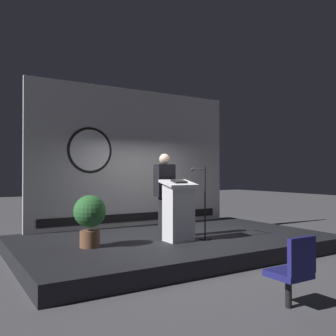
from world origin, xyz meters
TOP-DOWN VIEW (x-y plane):
  - ground_plane at (0.00, 0.00)m, footprint 40.00×40.00m
  - stage_platform at (0.00, 0.00)m, footprint 6.40×4.00m
  - banner_display at (-0.02, 1.85)m, footprint 5.44×0.12m
  - podium at (-0.22, -0.51)m, footprint 0.64×0.50m
  - speaker_person at (-0.26, -0.03)m, footprint 0.40×0.26m
  - microphone_stand at (0.32, -0.60)m, footprint 0.24×0.59m
  - potted_plant at (-1.91, -0.16)m, footprint 0.59×0.59m
  - audience_chair_left at (-0.56, -3.58)m, footprint 0.44×0.45m

SIDE VIEW (x-z plane):
  - ground_plane at x=0.00m, z-range 0.00..0.00m
  - stage_platform at x=0.00m, z-range 0.00..0.30m
  - audience_chair_left at x=-0.56m, z-range 0.05..0.94m
  - microphone_stand at x=0.32m, z-range 0.09..1.56m
  - potted_plant at x=-1.91m, z-range 0.40..1.34m
  - podium at x=-0.22m, z-range 0.29..1.50m
  - speaker_person at x=-0.26m, z-range 0.32..2.06m
  - banner_display at x=-0.02m, z-range 0.29..3.76m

